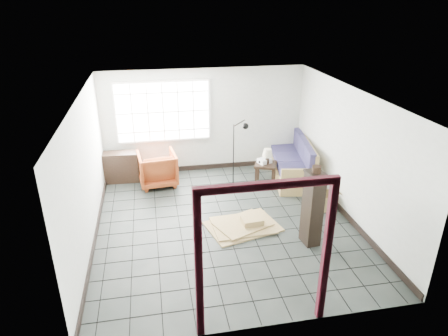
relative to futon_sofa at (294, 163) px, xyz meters
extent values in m
plane|color=black|center=(-2.10, -1.88, -0.35)|extent=(5.50, 5.50, 0.00)
cube|color=#B7BEB6|center=(-2.10, 0.87, 0.95)|extent=(5.00, 0.02, 2.60)
cube|color=#B7BEB6|center=(-2.10, -4.63, 0.95)|extent=(5.00, 0.02, 2.60)
cube|color=#B7BEB6|center=(-4.60, -1.88, 0.95)|extent=(0.02, 5.50, 2.60)
cube|color=#B7BEB6|center=(0.40, -1.88, 0.95)|extent=(0.02, 5.50, 2.60)
cube|color=white|center=(-2.10, -1.88, 2.25)|extent=(5.00, 5.50, 0.02)
cube|color=black|center=(-2.10, 0.85, -0.29)|extent=(4.95, 0.03, 0.12)
cube|color=black|center=(-4.58, -1.88, -0.29)|extent=(0.03, 5.45, 0.12)
cube|color=black|center=(0.38, -1.88, -0.29)|extent=(0.03, 5.45, 0.12)
cube|color=silver|center=(-3.10, 0.83, 1.25)|extent=(2.32, 0.06, 1.52)
cube|color=white|center=(-3.10, 0.79, 1.25)|extent=(2.20, 0.02, 1.40)
cube|color=#3B0D17|center=(-2.95, -4.58, 0.70)|extent=(0.10, 0.08, 2.10)
cube|color=#3B0D17|center=(-1.25, -4.58, 0.70)|extent=(0.10, 0.08, 2.10)
cube|color=#3B0D17|center=(-2.10, -4.58, 1.80)|extent=(1.80, 0.08, 0.10)
cube|color=olive|center=(-0.07, 0.01, -0.17)|extent=(1.17, 2.19, 0.37)
cube|color=olive|center=(-0.25, -1.05, -0.02)|extent=(0.83, 0.20, 0.67)
cube|color=olive|center=(0.11, 1.07, -0.02)|extent=(0.83, 0.20, 0.67)
cube|color=olive|center=(0.30, -0.05, 0.22)|extent=(0.43, 2.07, 0.73)
cube|color=#1A1F42|center=(-0.20, -0.66, 0.10)|extent=(0.85, 0.78, 0.17)
cube|color=#1A1F42|center=(0.10, -0.71, 0.35)|extent=(0.25, 0.68, 0.54)
cube|color=#1A1F42|center=(-0.09, 0.01, 0.10)|extent=(0.85, 0.78, 0.17)
cube|color=#1A1F42|center=(0.21, -0.04, 0.35)|extent=(0.25, 0.68, 0.54)
cube|color=#1A1F42|center=(0.03, 0.69, 0.10)|extent=(0.85, 0.78, 0.17)
cube|color=#1A1F42|center=(0.32, 0.64, 0.35)|extent=(0.25, 0.68, 0.54)
imported|color=maroon|center=(-3.34, 0.18, 0.09)|extent=(0.95, 0.90, 0.88)
cube|color=black|center=(-0.81, -0.30, 0.16)|extent=(0.64, 0.64, 0.06)
cube|color=black|center=(-1.07, -0.40, -0.11)|extent=(0.06, 0.06, 0.49)
cube|color=black|center=(-0.71, -0.56, -0.11)|extent=(0.06, 0.06, 0.49)
cube|color=black|center=(-0.91, -0.04, -0.11)|extent=(0.06, 0.06, 0.49)
cube|color=black|center=(-0.55, -0.20, -0.11)|extent=(0.06, 0.06, 0.49)
cylinder|color=black|center=(-0.79, -0.34, 0.25)|extent=(0.11, 0.11, 0.13)
cylinder|color=black|center=(-0.79, -0.34, 0.36)|extent=(0.03, 0.03, 0.09)
cone|color=beige|center=(-0.79, -0.34, 0.47)|extent=(0.28, 0.28, 0.19)
cube|color=silver|center=(-0.83, -0.26, 0.24)|extent=(0.36, 0.32, 0.10)
cylinder|color=black|center=(-0.97, -0.32, 0.24)|extent=(0.04, 0.07, 0.06)
cylinder|color=black|center=(-1.62, -0.40, -0.34)|extent=(0.29, 0.29, 0.03)
cylinder|color=black|center=(-1.62, -0.40, 0.44)|extent=(0.03, 0.03, 1.55)
cylinder|color=black|center=(-1.49, -0.43, 1.25)|extent=(0.26, 0.06, 0.14)
sphere|color=black|center=(-1.37, -0.46, 1.19)|extent=(0.16, 0.16, 0.14)
cube|color=black|center=(-4.25, 0.52, 0.02)|extent=(0.97, 0.41, 0.74)
cube|color=black|center=(-4.25, 0.52, 0.03)|extent=(0.90, 0.36, 0.03)
cube|color=black|center=(-0.69, -2.82, 0.34)|extent=(0.30, 0.38, 1.39)
cube|color=black|center=(-0.69, -2.82, 1.04)|extent=(0.34, 0.41, 0.03)
cylinder|color=black|center=(-0.68, -2.82, 1.12)|extent=(0.20, 0.20, 0.12)
cube|color=olive|center=(0.05, -1.67, -0.34)|extent=(0.50, 0.41, 0.02)
cube|color=black|center=(-0.19, -1.68, -0.19)|extent=(0.04, 0.39, 0.33)
cube|color=olive|center=(0.29, -1.65, -0.19)|extent=(0.04, 0.39, 0.33)
cube|color=olive|center=(0.07, -1.86, -0.19)|extent=(0.48, 0.05, 0.33)
cube|color=olive|center=(0.04, -1.47, -0.19)|extent=(0.48, 0.05, 0.33)
cube|color=olive|center=(-0.25, -1.68, 0.03)|extent=(0.21, 0.40, 0.13)
cube|color=olive|center=(0.36, -1.65, 0.03)|extent=(0.21, 0.40, 0.13)
cube|color=olive|center=(-1.78, -2.09, -0.34)|extent=(1.53, 1.25, 0.03)
cube|color=olive|center=(-1.78, -2.09, -0.31)|extent=(1.22, 0.94, 0.03)
cube|color=olive|center=(-1.78, -2.09, -0.28)|extent=(1.21, 1.07, 0.03)
cube|color=olive|center=(-1.60, -2.11, -0.21)|extent=(0.42, 0.35, 0.11)
camera|label=1|loc=(-3.39, -8.62, 3.87)|focal=32.00mm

